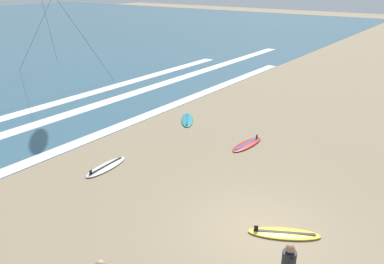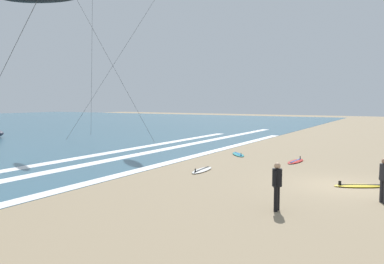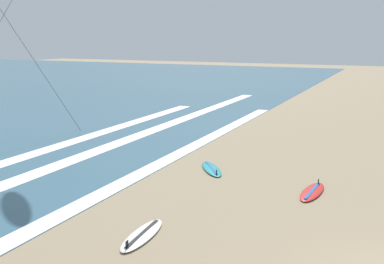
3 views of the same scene
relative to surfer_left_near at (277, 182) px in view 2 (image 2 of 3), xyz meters
name	(u,v)px [view 2 (image 2 of 3)]	position (x,y,z in m)	size (l,w,h in m)	color
ground_plane	(342,186)	(4.86, -1.30, -0.96)	(160.00, 160.00, 0.00)	#937F60
wave_foam_shoreline	(132,172)	(2.93, 8.42, -0.94)	(46.96, 0.75, 0.01)	white
wave_foam_mid_break	(102,161)	(4.68, 12.06, -0.94)	(58.60, 0.90, 0.01)	white
wave_foam_outer_break	(73,159)	(4.45, 14.31, -0.94)	(42.27, 0.89, 0.01)	white
surfer_left_near	(277,182)	(0.00, 0.00, 0.00)	(0.51, 0.32, 1.60)	black
surfer_mid_group	(384,176)	(2.81, -2.97, 0.00)	(0.44, 0.40, 1.60)	#232328
surfboard_left_pile	(359,186)	(5.14, -1.94, -0.91)	(1.54, 2.13, 0.25)	yellow
surfboard_foreground_flat	(202,170)	(5.03, 5.52, -0.91)	(2.14, 0.77, 0.25)	silver
surfboard_near_water	(238,154)	(11.27, 6.16, -0.91)	(2.05, 1.72, 0.25)	teal
surfboard_right_spare	(296,161)	(10.28, 2.08, -0.91)	(2.14, 0.76, 0.25)	red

